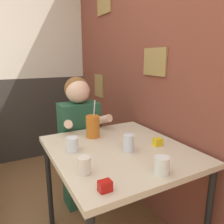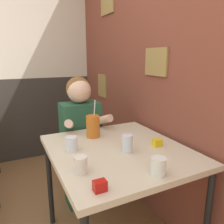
% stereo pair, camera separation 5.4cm
% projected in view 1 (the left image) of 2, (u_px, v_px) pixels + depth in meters
% --- Properties ---
extents(brick_wall_right, '(0.08, 4.23, 2.70)m').
position_uv_depth(brick_wall_right, '(125.00, 59.00, 2.16)').
color(brick_wall_right, brown).
rests_on(brick_wall_right, ground_plane).
extents(main_table, '(0.86, 0.95, 0.77)m').
position_uv_depth(main_table, '(119.00, 158.00, 1.47)').
color(main_table, beige).
rests_on(main_table, ground_plane).
extents(person_seated, '(0.42, 0.41, 1.20)m').
position_uv_depth(person_seated, '(80.00, 140.00, 1.97)').
color(person_seated, '#235138').
rests_on(person_seated, ground_plane).
extents(cocktail_pitcher, '(0.10, 0.10, 0.28)m').
position_uv_depth(cocktail_pitcher, '(93.00, 126.00, 1.64)').
color(cocktail_pitcher, '#C6661E').
rests_on(cocktail_pitcher, main_table).
extents(glass_near_pitcher, '(0.08, 0.08, 0.09)m').
position_uv_depth(glass_near_pitcher, '(72.00, 144.00, 1.40)').
color(glass_near_pitcher, silver).
rests_on(glass_near_pitcher, main_table).
extents(glass_center, '(0.08, 0.08, 0.09)m').
position_uv_depth(glass_center, '(162.00, 166.00, 1.12)').
color(glass_center, silver).
rests_on(glass_center, main_table).
extents(glass_far_side, '(0.07, 0.07, 0.09)m').
position_uv_depth(glass_far_side, '(84.00, 165.00, 1.13)').
color(glass_far_side, silver).
rests_on(glass_far_side, main_table).
extents(glass_by_brick, '(0.07, 0.07, 0.11)m').
position_uv_depth(glass_by_brick, '(129.00, 143.00, 1.40)').
color(glass_by_brick, silver).
rests_on(glass_by_brick, main_table).
extents(condiment_ketchup, '(0.06, 0.04, 0.05)m').
position_uv_depth(condiment_ketchup, '(105.00, 187.00, 0.98)').
color(condiment_ketchup, '#B7140F').
rests_on(condiment_ketchup, main_table).
extents(condiment_mustard, '(0.06, 0.04, 0.05)m').
position_uv_depth(condiment_mustard, '(158.00, 142.00, 1.49)').
color(condiment_mustard, yellow).
rests_on(condiment_mustard, main_table).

